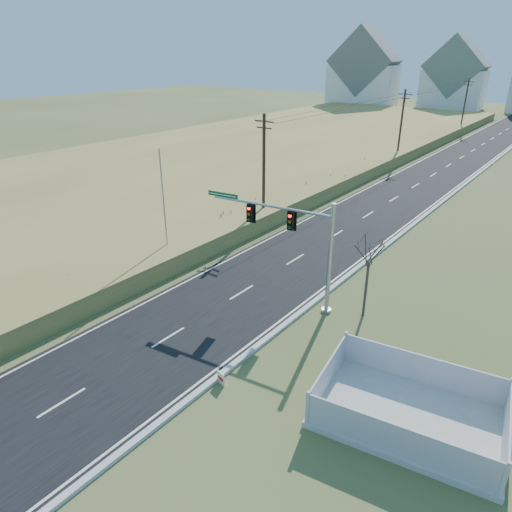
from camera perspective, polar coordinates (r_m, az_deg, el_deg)
The scene contains 14 objects.
ground at distance 25.42m, azimuth -7.55°, elevation -8.11°, with size 260.00×260.00×0.00m, color #485027.
road at distance 68.05m, azimuth 23.89°, elevation 10.92°, with size 8.00×180.00×0.06m, color black.
curb at distance 67.21m, azimuth 27.31°, elevation 10.20°, with size 0.30×180.00×0.18m, color #B2AFA8.
reed_marsh at distance 68.83m, azimuth 1.64°, elevation 13.61°, with size 38.00×110.00×1.30m, color #A7974B.
utility_pole_near at distance 38.15m, azimuth 0.98°, elevation 10.95°, with size 1.80×0.26×9.00m.
utility_pole_mid at distance 64.40m, azimuth 17.68°, elevation 15.41°, with size 1.80×0.26×9.00m.
utility_pole_far at distance 92.94m, azimuth 24.64°, elevation 16.88°, with size 1.80×0.26×9.00m.
condo_nw at distance 126.85m, azimuth 13.31°, elevation 21.20°, with size 17.69×13.38×19.05m.
condo_nnw at distance 127.52m, azimuth 23.54°, elevation 19.60°, with size 14.93×11.17×17.03m.
traffic_signal_mast at distance 25.16m, azimuth 5.45°, elevation 1.97°, with size 8.00×1.38×6.42m.
fence_enclosure at distance 20.23m, azimuth 18.44°, elevation -18.15°, with size 7.80×5.91×1.64m.
open_sign at distance 20.93m, azimuth -4.41°, elevation -14.99°, with size 0.49×0.16×0.61m.
flagpole at distance 31.47m, azimuth -11.30°, elevation 4.56°, with size 0.35×0.35×7.86m.
bare_tree at distance 24.62m, azimuth 14.09°, elevation 0.75°, with size 1.87×1.87×4.97m.
Camera 1 is at (15.52, -14.86, 13.60)m, focal length 32.00 mm.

